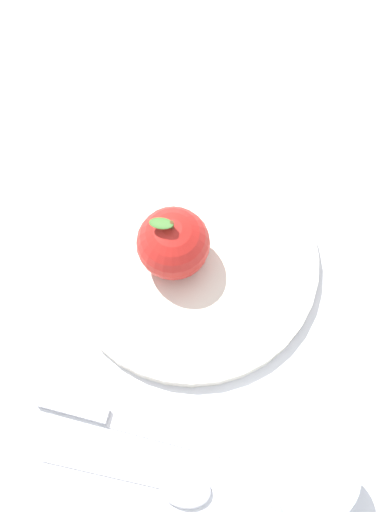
% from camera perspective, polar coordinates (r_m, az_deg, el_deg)
% --- Properties ---
extents(ground_plane, '(2.40, 2.40, 0.00)m').
position_cam_1_polar(ground_plane, '(0.68, -0.88, -1.88)').
color(ground_plane, silver).
extents(dinner_plate, '(0.27, 0.27, 0.02)m').
position_cam_1_polar(dinner_plate, '(0.68, 0.00, -0.34)').
color(dinner_plate, silver).
rests_on(dinner_plate, ground_plane).
extents(apple, '(0.07, 0.07, 0.09)m').
position_cam_1_polar(apple, '(0.64, -1.67, 1.13)').
color(apple, '#B21E19').
rests_on(apple, dinner_plate).
extents(cup, '(0.08, 0.08, 0.07)m').
position_cam_1_polar(cup, '(0.61, 10.24, -18.63)').
color(cup, silver).
rests_on(cup, ground_plane).
extents(knife, '(0.20, 0.06, 0.01)m').
position_cam_1_polar(knife, '(0.64, -6.55, -14.17)').
color(knife, silver).
rests_on(knife, ground_plane).
extents(spoon, '(0.16, 0.05, 0.01)m').
position_cam_1_polar(spoon, '(0.63, -2.22, -19.50)').
color(spoon, silver).
rests_on(spoon, ground_plane).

